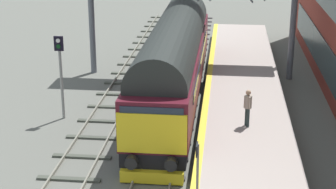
{
  "coord_description": "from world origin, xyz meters",
  "views": [
    {
      "loc": [
        2.66,
        -21.49,
        10.13
      ],
      "look_at": [
        0.2,
        0.94,
        2.27
      ],
      "focal_mm": 58.98,
      "sensor_mm": 36.0,
      "label": 1
    }
  ],
  "objects": [
    {
      "name": "station_platform",
      "position": [
        3.6,
        0.0,
        0.5
      ],
      "size": [
        4.0,
        44.0,
        1.01
      ],
      "color": "#A89B92",
      "rests_on": "ground"
    },
    {
      "name": "platform_number_sign",
      "position": [
        1.88,
        -6.14,
        2.44
      ],
      "size": [
        0.1,
        0.44,
        2.18
      ],
      "color": "slate",
      "rests_on": "station_platform"
    },
    {
      "name": "signal_post_near",
      "position": [
        -5.28,
        3.3,
        2.62
      ],
      "size": [
        0.44,
        0.22,
        4.18
      ],
      "color": "gray",
      "rests_on": "ground"
    },
    {
      "name": "diesel_locomotive",
      "position": [
        0.0,
        5.88,
        2.48
      ],
      "size": [
        2.74,
        17.82,
        4.68
      ],
      "color": "black",
      "rests_on": "ground"
    },
    {
      "name": "ground_plane",
      "position": [
        0.0,
        0.0,
        0.0
      ],
      "size": [
        140.0,
        140.0,
        0.0
      ],
      "primitive_type": "plane",
      "color": "#5F6159",
      "rests_on": "ground"
    },
    {
      "name": "waiting_passenger",
      "position": [
        3.64,
        0.81,
        1.99
      ],
      "size": [
        0.43,
        0.49,
        1.64
      ],
      "rotation": [
        0.0,
        0.0,
        1.9
      ],
      "color": "#273636",
      "rests_on": "station_platform"
    },
    {
      "name": "track_adjacent_west",
      "position": [
        -3.23,
        -0.0,
        0.06
      ],
      "size": [
        2.5,
        60.0,
        0.15
      ],
      "color": "gray",
      "rests_on": "ground"
    },
    {
      "name": "track_main",
      "position": [
        0.0,
        0.0,
        0.06
      ],
      "size": [
        2.5,
        60.0,
        0.15
      ],
      "color": "gray",
      "rests_on": "ground"
    }
  ]
}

